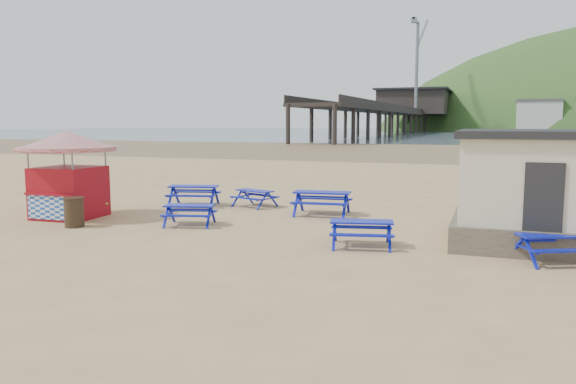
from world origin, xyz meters
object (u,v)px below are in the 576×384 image
at_px(picnic_table_blue_a, 194,196).
at_px(picnic_table_yellow, 78,205).
at_px(picnic_table_blue_b, 255,198).
at_px(litter_bin, 74,212).
at_px(ice_cream_kiosk, 68,163).

xyz_separation_m(picnic_table_blue_a, picnic_table_yellow, (-2.82, -3.47, -0.04)).
height_order(picnic_table_blue_a, picnic_table_blue_b, picnic_table_blue_a).
relative_size(picnic_table_blue_b, litter_bin, 1.99).
relative_size(picnic_table_blue_a, ice_cream_kiosk, 0.64).
bearing_deg(ice_cream_kiosk, picnic_table_blue_b, 39.62).
xyz_separation_m(ice_cream_kiosk, litter_bin, (1.40, -1.42, -1.44)).
distance_m(picnic_table_blue_a, picnic_table_yellow, 4.47).
height_order(picnic_table_blue_b, litter_bin, litter_bin).
relative_size(picnic_table_blue_b, picnic_table_yellow, 0.88).
bearing_deg(picnic_table_blue_a, ice_cream_kiosk, -139.32).
height_order(picnic_table_blue_a, litter_bin, litter_bin).
distance_m(picnic_table_yellow, litter_bin, 2.46).
relative_size(picnic_table_yellow, litter_bin, 2.27).
distance_m(picnic_table_blue_a, ice_cream_kiosk, 5.08).
distance_m(picnic_table_blue_b, picnic_table_yellow, 6.65).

